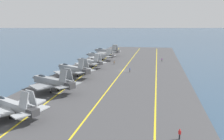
# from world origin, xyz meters

# --- Properties ---
(ground_plane) EXTENTS (2000.00, 2000.00, 0.00)m
(ground_plane) POSITION_xyz_m (0.00, 0.00, 0.00)
(ground_plane) COLOR #334C66
(carrier_deck) EXTENTS (189.69, 47.30, 0.40)m
(carrier_deck) POSITION_xyz_m (0.00, 0.00, 0.20)
(carrier_deck) COLOR #424244
(carrier_deck) RESTS_ON ground
(deck_stripe_foul_line) EXTENTS (170.72, 1.46, 0.01)m
(deck_stripe_foul_line) POSITION_xyz_m (0.00, -13.01, 0.40)
(deck_stripe_foul_line) COLOR yellow
(deck_stripe_foul_line) RESTS_ON carrier_deck
(deck_stripe_centerline) EXTENTS (170.72, 0.36, 0.01)m
(deck_stripe_centerline) POSITION_xyz_m (0.00, 0.00, 0.40)
(deck_stripe_centerline) COLOR yellow
(deck_stripe_centerline) RESTS_ON carrier_deck
(deck_stripe_edge_line) EXTENTS (170.66, 5.09, 0.01)m
(deck_stripe_edge_line) POSITION_xyz_m (0.00, 13.01, 0.40)
(deck_stripe_edge_line) COLOR yellow
(deck_stripe_edge_line) RESTS_ON carrier_deck
(parked_jet_nearest) EXTENTS (13.45, 15.58, 6.18)m
(parked_jet_nearest) POSITION_xyz_m (-50.88, 14.50, 2.75)
(parked_jet_nearest) COLOR #9EA3A8
(parked_jet_nearest) RESTS_ON carrier_deck
(parked_jet_second) EXTENTS (12.60, 16.70, 6.98)m
(parked_jet_second) POSITION_xyz_m (-32.91, 14.56, 3.22)
(parked_jet_second) COLOR gray
(parked_jet_second) RESTS_ON carrier_deck
(parked_jet_third) EXTENTS (13.77, 16.42, 6.88)m
(parked_jet_third) POSITION_xyz_m (-14.54, 15.43, 3.22)
(parked_jet_third) COLOR gray
(parked_jet_third) RESTS_ON carrier_deck
(parked_jet_fourth) EXTENTS (12.97, 15.31, 6.22)m
(parked_jet_fourth) POSITION_xyz_m (4.11, 14.97, 2.86)
(parked_jet_fourth) COLOR #9EA3A8
(parked_jet_fourth) RESTS_ON carrier_deck
(parked_jet_fifth) EXTENTS (14.09, 16.37, 6.14)m
(parked_jet_fifth) POSITION_xyz_m (24.00, 15.28, 2.83)
(parked_jet_fifth) COLOR #9EA3A8
(parked_jet_fifth) RESTS_ON carrier_deck
(parked_jet_sixth) EXTENTS (13.34, 17.22, 6.54)m
(parked_jet_sixth) POSITION_xyz_m (41.81, 15.82, 3.15)
(parked_jet_sixth) COLOR gray
(parked_jet_sixth) RESTS_ON carrier_deck
(crew_red_vest) EXTENTS (0.46, 0.44, 1.78)m
(crew_red_vest) POSITION_xyz_m (-54.35, -17.24, 1.38)
(crew_red_vest) COLOR #232328
(crew_red_vest) RESTS_ON carrier_deck
(crew_blue_vest) EXTENTS (0.38, 0.27, 1.76)m
(crew_blue_vest) POSITION_xyz_m (-2.82, -3.12, 1.37)
(crew_blue_vest) COLOR #383328
(crew_blue_vest) RESTS_ON carrier_deck
(crew_purple_vest) EXTENTS (0.43, 0.46, 1.72)m
(crew_purple_vest) POSITION_xyz_m (25.54, -15.39, 1.35)
(crew_purple_vest) COLOR #232328
(crew_purple_vest) RESTS_ON carrier_deck
(crew_brown_vest) EXTENTS (0.30, 0.41, 1.69)m
(crew_brown_vest) POSITION_xyz_m (12.78, 5.87, 1.33)
(crew_brown_vest) COLOR #383328
(crew_brown_vest) RESTS_ON carrier_deck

